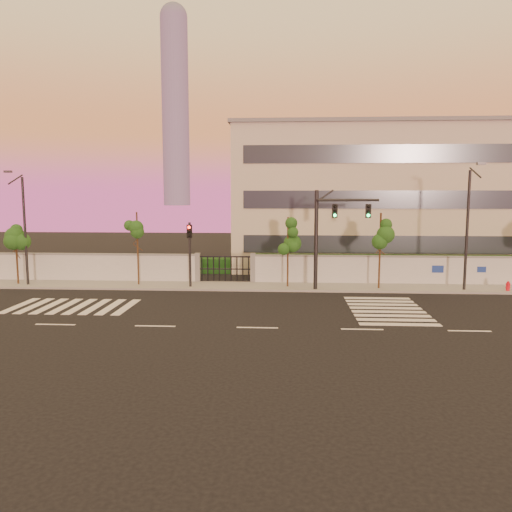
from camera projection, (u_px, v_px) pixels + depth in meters
The scene contains 16 objects.
ground at pixel (257, 328), 24.02m from camera, with size 120.00×120.00×0.00m, color black.
sidewalk at pixel (266, 287), 34.41m from camera, with size 60.00×3.00×0.15m, color gray.
perimeter_wall at pixel (268, 269), 35.77m from camera, with size 60.00×0.36×2.20m.
hedge_row at pixel (283, 267), 38.45m from camera, with size 41.00×4.25×1.80m.
institutional_building at pixel (372, 197), 44.52m from camera, with size 24.40×12.40×12.25m.
distant_skyscraper at pixel (175, 101), 297.68m from camera, with size 16.00×16.00×118.00m.
road_markings at pixel (233, 309), 27.83m from camera, with size 57.00×7.62×0.02m.
street_tree_b at pixel (16, 242), 34.80m from camera, with size 1.61×1.28×4.16m.
street_tree_c at pixel (138, 232), 34.42m from camera, with size 1.33×1.06×5.20m.
street_tree_d at pixel (288, 236), 33.69m from camera, with size 1.51×1.20×4.88m.
street_tree_e at pixel (381, 234), 33.03m from camera, with size 1.57×1.25×5.19m.
traffic_signal_main at pixel (329, 228), 32.58m from camera, with size 4.21×0.84×6.67m.
traffic_signal_secondary at pixel (190, 247), 33.70m from camera, with size 0.35×0.34×4.53m.
streetlight_west at pixel (24, 225), 34.17m from camera, with size 0.47×1.91×7.93m.
streetlight_east at pixel (468, 224), 32.25m from camera, with size 0.50×2.00×8.32m.
fire_hydrant at pixel (508, 287), 32.53m from camera, with size 0.30×0.29×0.78m.
Camera 1 is at (1.31, -23.38, 6.37)m, focal length 35.00 mm.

